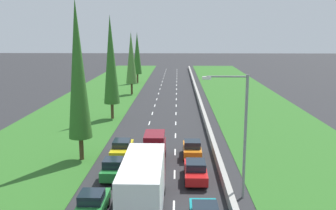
# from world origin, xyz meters

# --- Properties ---
(ground_plane) EXTENTS (300.00, 300.00, 0.00)m
(ground_plane) POSITION_xyz_m (0.00, 60.00, 0.00)
(ground_plane) COLOR #28282B
(ground_plane) RESTS_ON ground
(grass_verge_left) EXTENTS (14.00, 140.00, 0.04)m
(grass_verge_left) POSITION_xyz_m (-12.65, 60.00, 0.02)
(grass_verge_left) COLOR #2D6623
(grass_verge_left) RESTS_ON ground
(grass_verge_right) EXTENTS (14.00, 140.00, 0.04)m
(grass_verge_right) POSITION_xyz_m (14.35, 60.00, 0.02)
(grass_verge_right) COLOR #2D6623
(grass_verge_right) RESTS_ON ground
(median_barrier) EXTENTS (0.44, 120.00, 0.85)m
(median_barrier) POSITION_xyz_m (5.70, 60.00, 0.42)
(median_barrier) COLOR #9E9B93
(median_barrier) RESTS_ON ground
(lane_markings) EXTENTS (3.64, 116.00, 0.01)m
(lane_markings) POSITION_xyz_m (0.00, 60.00, 0.01)
(lane_markings) COLOR white
(lane_markings) RESTS_ON ground
(white_box_truck_centre_lane) EXTENTS (2.46, 9.40, 4.18)m
(white_box_truck_centre_lane) POSITION_xyz_m (-0.15, 19.56, 2.18)
(white_box_truck_centre_lane) COLOR black
(white_box_truck_centre_lane) RESTS_ON ground
(red_sedan_right_lane) EXTENTS (1.82, 4.50, 1.64)m
(red_sedan_right_lane) POSITION_xyz_m (3.46, 25.84, 0.81)
(red_sedan_right_lane) COLOR red
(red_sedan_right_lane) RESTS_ON ground
(maroon_van_centre_lane) EXTENTS (1.96, 4.90, 2.82)m
(maroon_van_centre_lane) POSITION_xyz_m (-0.11, 29.96, 1.40)
(maroon_van_centre_lane) COLOR maroon
(maroon_van_centre_lane) RESTS_ON ground
(green_hatchback_left_lane) EXTENTS (1.74, 3.90, 1.72)m
(green_hatchback_left_lane) POSITION_xyz_m (-3.55, 19.67, 0.84)
(green_hatchback_left_lane) COLOR #237A33
(green_hatchback_left_lane) RESTS_ON ground
(green_hatchback_left_lane_fourth) EXTENTS (1.74, 3.90, 1.72)m
(green_hatchback_left_lane_fourth) POSITION_xyz_m (-3.27, 26.11, 0.84)
(green_hatchback_left_lane_fourth) COLOR #237A33
(green_hatchback_left_lane_fourth) RESTS_ON ground
(yellow_sedan_left_lane) EXTENTS (1.82, 4.50, 1.64)m
(yellow_sedan_left_lane) POSITION_xyz_m (-3.39, 31.63, 0.81)
(yellow_sedan_left_lane) COLOR yellow
(yellow_sedan_left_lane) RESTS_ON ground
(orange_hatchback_right_lane) EXTENTS (1.74, 3.90, 1.72)m
(orange_hatchback_right_lane) POSITION_xyz_m (3.39, 31.48, 0.84)
(orange_hatchback_right_lane) COLOR orange
(orange_hatchback_right_lane) RESTS_ON ground
(poplar_tree_second) EXTENTS (2.17, 2.17, 14.85)m
(poplar_tree_second) POSITION_xyz_m (-7.04, 30.50, 8.48)
(poplar_tree_second) COLOR #4C3823
(poplar_tree_second) RESTS_ON ground
(poplar_tree_third) EXTENTS (2.15, 2.15, 14.15)m
(poplar_tree_third) POSITION_xyz_m (-7.06, 47.44, 8.13)
(poplar_tree_third) COLOR #4C3823
(poplar_tree_third) RESTS_ON ground
(poplar_tree_fourth) EXTENTS (2.10, 2.10, 11.97)m
(poplar_tree_fourth) POSITION_xyz_m (-6.85, 67.95, 7.04)
(poplar_tree_fourth) COLOR #4C3823
(poplar_tree_fourth) RESTS_ON ground
(poplar_tree_fifth) EXTENTS (2.10, 2.10, 11.84)m
(poplar_tree_fifth) POSITION_xyz_m (-7.46, 84.27, 6.97)
(poplar_tree_fifth) COLOR #4C3823
(poplar_tree_fifth) RESTS_ON ground
(street_light_mast) EXTENTS (3.20, 0.28, 9.00)m
(street_light_mast) POSITION_xyz_m (6.41, 22.67, 5.23)
(street_light_mast) COLOR gray
(street_light_mast) RESTS_ON ground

